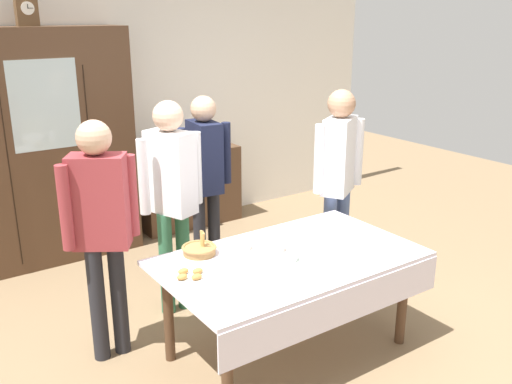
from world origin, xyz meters
TOP-DOWN VIEW (x-y plane):
  - ground_plane at (0.00, 0.00)m, footprint 12.00×12.00m
  - back_wall at (0.00, 2.65)m, footprint 6.40×0.10m
  - dining_table at (0.00, -0.24)m, footprint 1.75×1.04m
  - wall_cabinet at (-0.90, 2.35)m, footprint 1.63×0.46m
  - mantel_clock at (-0.91, 2.35)m, footprint 0.18×0.11m
  - bookshelf_low at (0.63, 2.41)m, footprint 1.13×0.35m
  - book_stack at (0.63, 2.41)m, footprint 0.17×0.21m
  - tea_cup_near_left at (-0.19, 0.06)m, footprint 0.13×0.13m
  - tea_cup_center at (-0.02, -0.10)m, footprint 0.13×0.13m
  - tea_cup_far_left at (-0.04, -0.27)m, footprint 0.13×0.13m
  - bread_basket at (-0.48, 0.18)m, footprint 0.24×0.24m
  - pastry_plate at (-0.71, -0.11)m, footprint 0.28×0.28m
  - spoon_near_left at (-0.33, -0.56)m, footprint 0.12×0.02m
  - spoon_near_right at (0.53, -0.52)m, footprint 0.12×0.02m
  - person_behind_table_right at (-0.38, 0.78)m, footprint 0.52×0.41m
  - person_behind_table_left at (0.98, 0.41)m, footprint 0.52×0.36m
  - person_beside_shelf at (-1.04, 0.47)m, footprint 0.52×0.36m
  - person_by_cabinet at (0.15, 1.19)m, footprint 0.52×0.38m

SIDE VIEW (x-z plane):
  - ground_plane at x=0.00m, z-range 0.00..0.00m
  - bookshelf_low at x=0.63m, z-range 0.00..0.86m
  - dining_table at x=0.00m, z-range 0.27..1.00m
  - spoon_near_left at x=-0.33m, z-range 0.73..0.74m
  - spoon_near_right at x=0.53m, z-range 0.73..0.74m
  - pastry_plate at x=-0.71m, z-range 0.72..0.77m
  - tea_cup_center at x=-0.02m, z-range 0.73..0.79m
  - tea_cup_near_left at x=-0.19m, z-range 0.73..0.79m
  - tea_cup_far_left at x=-0.04m, z-range 0.73..0.79m
  - bread_basket at x=-0.48m, z-range 0.69..0.85m
  - book_stack at x=0.63m, z-range 0.86..0.93m
  - person_by_cabinet at x=0.15m, z-range 0.18..1.81m
  - person_beside_shelf at x=-1.04m, z-range 0.18..1.85m
  - person_behind_table_right at x=-0.38m, z-range 0.19..1.88m
  - person_behind_table_left at x=0.98m, z-range 0.19..1.90m
  - wall_cabinet at x=-0.90m, z-range 0.00..2.18m
  - back_wall at x=0.00m, z-range 0.00..2.70m
  - mantel_clock at x=-0.91m, z-range 2.18..2.42m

